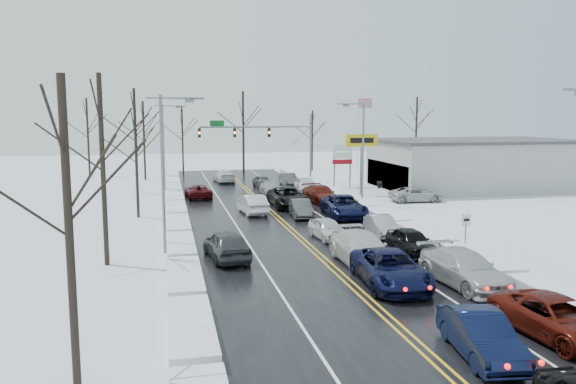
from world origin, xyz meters
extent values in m
plane|color=silver|center=(0.00, 0.00, 0.00)|extent=(160.00, 160.00, 0.00)
cube|color=black|center=(0.00, 2.00, 0.01)|extent=(14.00, 84.00, 0.01)
cube|color=white|center=(-7.60, 2.00, 0.00)|extent=(1.59, 72.00, 0.62)
cube|color=white|center=(7.60, 2.00, 0.00)|extent=(1.59, 72.00, 0.62)
cylinder|color=slate|center=(8.50, 28.00, 4.00)|extent=(0.24, 0.24, 8.00)
cylinder|color=slate|center=(2.00, 28.00, 6.50)|extent=(13.00, 0.18, 0.18)
cylinder|color=slate|center=(7.30, 28.00, 5.40)|extent=(2.33, 0.10, 2.33)
cube|color=#0C591E|center=(-2.50, 28.00, 6.90)|extent=(1.60, 0.08, 0.70)
cube|color=black|center=(3.50, 28.00, 5.85)|extent=(0.32, 0.25, 1.05)
sphere|color=#3F0705|center=(3.50, 27.84, 6.15)|extent=(0.20, 0.20, 0.20)
sphere|color=orange|center=(3.50, 27.84, 5.85)|extent=(0.22, 0.22, 0.22)
sphere|color=black|center=(3.50, 27.84, 5.55)|extent=(0.20, 0.20, 0.20)
cube|color=black|center=(-0.50, 28.00, 5.85)|extent=(0.32, 0.25, 1.05)
sphere|color=#3F0705|center=(-0.50, 27.84, 6.15)|extent=(0.20, 0.20, 0.20)
sphere|color=orange|center=(-0.50, 27.84, 5.85)|extent=(0.22, 0.22, 0.22)
sphere|color=black|center=(-0.50, 27.84, 5.55)|extent=(0.20, 0.20, 0.20)
cube|color=black|center=(-4.50, 28.00, 5.85)|extent=(0.32, 0.25, 1.05)
sphere|color=#3F0705|center=(-4.50, 27.84, 6.15)|extent=(0.20, 0.20, 0.20)
sphere|color=orange|center=(-4.50, 27.84, 5.85)|extent=(0.22, 0.22, 0.22)
sphere|color=black|center=(-4.50, 27.84, 5.55)|extent=(0.20, 0.20, 0.20)
cylinder|color=slate|center=(10.50, 16.00, 2.80)|extent=(0.20, 0.20, 5.60)
cube|color=yellow|center=(10.50, 16.00, 5.40)|extent=(3.20, 0.30, 1.20)
cube|color=black|center=(10.50, 15.83, 5.40)|extent=(2.40, 0.04, 0.50)
cylinder|color=slate|center=(9.60, 22.00, 2.00)|extent=(0.16, 0.16, 4.00)
cylinder|color=slate|center=(11.40, 22.00, 2.00)|extent=(0.16, 0.16, 4.00)
cube|color=white|center=(10.50, 22.00, 4.30)|extent=(2.20, 0.22, 0.70)
cube|color=white|center=(10.50, 22.00, 3.50)|extent=(2.20, 0.22, 0.70)
cube|color=#9E0C12|center=(10.50, 22.00, 2.80)|extent=(2.20, 0.22, 0.50)
cylinder|color=slate|center=(8.20, -8.00, 1.10)|extent=(0.08, 0.08, 2.20)
cube|color=white|center=(8.20, -8.00, 2.00)|extent=(0.55, 0.05, 0.70)
cube|color=black|center=(8.20, -8.04, 2.00)|extent=(0.35, 0.02, 0.15)
cylinder|color=silver|center=(15.00, 30.00, 5.00)|extent=(0.14, 0.14, 10.00)
cube|color=#A1A19D|center=(24.00, 18.00, 2.50)|extent=(20.00, 12.00, 5.00)
cube|color=#262628|center=(14.05, 18.00, 1.60)|extent=(0.10, 11.00, 2.80)
cube|color=#3F3F42|center=(24.00, 18.00, 5.15)|extent=(20.40, 12.40, 0.30)
cylinder|color=slate|center=(8.50, 10.00, 4.50)|extent=(0.18, 0.18, 9.00)
cylinder|color=slate|center=(7.70, 10.00, 8.80)|extent=(3.20, 0.12, 0.12)
cube|color=slate|center=(6.90, 10.00, 8.65)|extent=(0.50, 0.25, 0.18)
cylinder|color=slate|center=(-8.50, -4.00, 4.50)|extent=(0.18, 0.18, 9.00)
cylinder|color=slate|center=(-7.70, -4.00, 8.80)|extent=(3.20, 0.12, 0.12)
cube|color=slate|center=(-6.90, -4.00, 8.65)|extent=(0.50, 0.25, 0.18)
cylinder|color=slate|center=(-8.50, 24.00, 4.50)|extent=(0.18, 0.18, 9.00)
cylinder|color=slate|center=(-7.70, 24.00, 8.80)|extent=(3.20, 0.12, 0.12)
cube|color=slate|center=(-6.90, 24.00, 8.65)|extent=(0.50, 0.25, 0.18)
cylinder|color=#2D231C|center=(-11.00, -20.00, 4.50)|extent=(0.24, 0.24, 9.00)
cylinder|color=#2D231C|center=(-11.50, -6.00, 5.00)|extent=(0.27, 0.27, 10.00)
cylinder|color=#2D231C|center=(-10.50, 8.00, 4.25)|extent=(0.23, 0.23, 8.50)
cylinder|color=#2D231C|center=(-11.20, 22.00, 5.25)|extent=(0.28, 0.28, 10.50)
cylinder|color=#2D231C|center=(-10.80, 34.00, 4.75)|extent=(0.25, 0.25, 9.50)
cylinder|color=#2D231C|center=(-18.00, 40.00, 5.00)|extent=(0.27, 0.27, 10.00)
cylinder|color=#2D231C|center=(-6.00, 41.00, 4.50)|extent=(0.24, 0.24, 9.00)
cylinder|color=#2D231C|center=(2.00, 39.00, 5.50)|extent=(0.29, 0.29, 11.00)
cylinder|color=#2D231C|center=(12.00, 40.50, 4.25)|extent=(0.23, 0.23, 8.50)
cylinder|color=#2D231C|center=(28.00, 41.00, 5.25)|extent=(0.28, 0.28, 10.50)
imported|color=black|center=(1.62, -20.51, 0.00)|extent=(2.13, 4.58, 1.45)
imported|color=black|center=(1.74, -12.62, 0.00)|extent=(3.13, 6.01, 1.62)
imported|color=silver|center=(1.73, -8.74, 0.00)|extent=(2.43, 5.81, 1.68)
imported|color=silver|center=(1.67, -2.46, 0.00)|extent=(1.90, 4.03, 1.33)
imported|color=#424447|center=(1.83, 5.38, 0.00)|extent=(1.77, 4.23, 1.36)
imported|color=black|center=(1.90, 10.28, 0.00)|extent=(2.93, 6.16, 1.70)
imported|color=#A2A5AA|center=(1.76, 17.61, 0.00)|extent=(1.87, 4.57, 1.32)
imported|color=#3E4143|center=(1.93, 23.31, 0.00)|extent=(2.04, 4.07, 1.33)
imported|color=#52130A|center=(5.12, -19.70, 0.00)|extent=(2.95, 5.46, 1.45)
imported|color=#B0B2B9|center=(5.09, -13.37, 0.00)|extent=(2.72, 5.73, 1.61)
imported|color=black|center=(5.26, -7.21, 0.00)|extent=(1.78, 4.26, 1.44)
imported|color=#989A9F|center=(5.42, -2.30, 0.00)|extent=(1.68, 4.11, 1.33)
imported|color=black|center=(5.11, 4.74, 0.00)|extent=(3.25, 6.24, 1.68)
imported|color=#54130B|center=(5.28, 11.90, 0.00)|extent=(2.76, 5.55, 1.55)
imported|color=silver|center=(5.33, 17.61, 0.00)|extent=(2.44, 5.14, 1.70)
imported|color=#424447|center=(5.08, 24.62, 0.00)|extent=(1.54, 4.25, 1.39)
imported|color=silver|center=(-1.62, 7.71, 0.00)|extent=(2.10, 4.83, 1.55)
imported|color=#500A0F|center=(-5.38, 17.13, 0.00)|extent=(2.53, 4.93, 1.33)
imported|color=white|center=(-1.65, 29.46, 0.00)|extent=(2.48, 5.27, 1.49)
imported|color=#3A3B3E|center=(-5.17, -6.20, 0.00)|extent=(2.50, 5.06, 1.66)
imported|color=#BABABC|center=(13.94, 10.69, 0.00)|extent=(4.99, 2.51, 1.35)
imported|color=#47494D|center=(16.89, 16.18, 0.00)|extent=(2.39, 4.76, 1.33)
imported|color=black|center=(14.91, 21.15, 0.00)|extent=(2.17, 4.87, 1.62)
camera|label=1|loc=(-8.31, -36.29, 7.88)|focal=35.00mm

